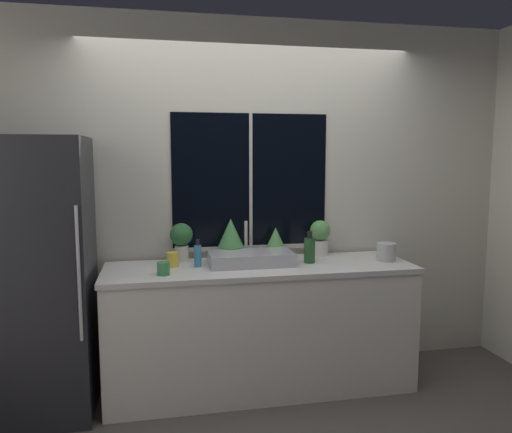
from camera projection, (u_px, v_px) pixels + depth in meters
The scene contains 15 objects.
ground_plane at pixel (270, 408), 3.34m from camera, with size 14.00×14.00×0.00m, color #4C4742.
wall_back at pixel (250, 198), 3.86m from camera, with size 8.00×0.09×2.70m.
wall_right at pixel (440, 188), 5.05m from camera, with size 0.06×7.00×2.70m.
counter at pixel (260, 326), 3.60m from camera, with size 2.18×0.67×0.90m.
refrigerator at pixel (36, 278), 3.20m from camera, with size 0.69×0.68×1.80m.
sink at pixel (251, 258), 3.56m from camera, with size 0.60×0.38×0.29m.
potted_plant_far_left at pixel (181, 238), 3.66m from camera, with size 0.17×0.17×0.28m.
potted_plant_center_left at pixel (231, 236), 3.73m from camera, with size 0.19×0.19×0.31m.
potted_plant_center_right at pixel (276, 242), 3.80m from camera, with size 0.13×0.13×0.23m.
potted_plant_far_right at pixel (320, 236), 3.87m from camera, with size 0.16×0.16×0.27m.
soap_bottle at pixel (198, 255), 3.48m from camera, with size 0.05×0.05×0.19m.
bottle_tall at pixel (310, 250), 3.61m from camera, with size 0.08×0.08×0.23m.
mug_yellow at pixel (173, 260), 3.49m from camera, with size 0.08×0.08×0.10m.
mug_green at pixel (163, 269), 3.25m from camera, with size 0.08×0.08×0.09m.
kettle at pixel (386, 251), 3.68m from camera, with size 0.14×0.14×0.15m.
Camera 1 is at (-0.72, -3.07, 1.69)m, focal length 35.00 mm.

